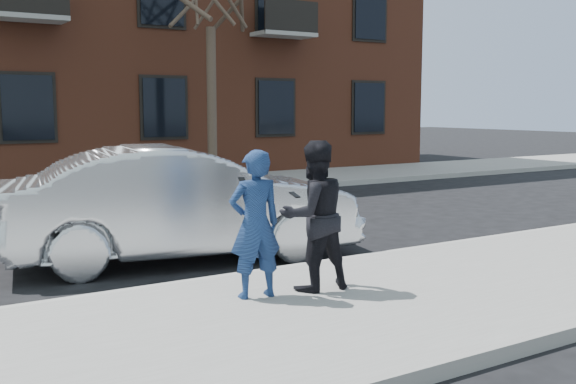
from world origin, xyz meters
TOP-DOWN VIEW (x-y plane):
  - ground at (0.00, 0.00)m, footprint 100.00×100.00m
  - near_sidewalk at (0.00, -0.25)m, footprint 50.00×3.50m
  - near_curb at (0.00, 1.55)m, footprint 50.00×0.10m
  - far_sidewalk at (0.00, 11.25)m, footprint 50.00×3.50m
  - far_curb at (0.00, 9.45)m, footprint 50.00×0.10m
  - silver_sedan at (0.32, 3.20)m, footprint 5.27×2.61m
  - man_hoodie at (0.01, 0.50)m, footprint 0.63×0.52m
  - man_peacoat at (0.73, 0.43)m, footprint 0.87×0.70m

SIDE VIEW (x-z plane):
  - ground at x=0.00m, z-range 0.00..0.00m
  - near_sidewalk at x=0.00m, z-range 0.00..0.15m
  - near_curb at x=0.00m, z-range 0.00..0.15m
  - far_sidewalk at x=0.00m, z-range 0.00..0.15m
  - far_curb at x=0.00m, z-range 0.00..0.15m
  - silver_sedan at x=0.32m, z-range 0.00..1.66m
  - man_hoodie at x=0.01m, z-range 0.15..1.77m
  - man_peacoat at x=0.73m, z-range 0.15..1.85m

